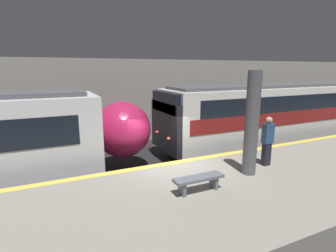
{
  "coord_description": "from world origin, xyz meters",
  "views": [
    {
      "loc": [
        -4.01,
        -8.46,
        4.44
      ],
      "look_at": [
        0.37,
        0.96,
        2.17
      ],
      "focal_mm": 28.0,
      "sensor_mm": 36.0,
      "label": 1
    }
  ],
  "objects_px": {
    "platform_bench": "(199,180)",
    "person_waiting": "(267,140)",
    "train_boxy": "(293,113)",
    "support_pillar_near": "(252,124)"
  },
  "relations": [
    {
      "from": "platform_bench",
      "to": "person_waiting",
      "type": "bearing_deg",
      "value": 13.13
    },
    {
      "from": "person_waiting",
      "to": "platform_bench",
      "type": "xyz_separation_m",
      "value": [
        -3.32,
        -0.77,
        -0.62
      ]
    },
    {
      "from": "platform_bench",
      "to": "train_boxy",
      "type": "bearing_deg",
      "value": 27.3
    },
    {
      "from": "train_boxy",
      "to": "platform_bench",
      "type": "relative_size",
      "value": 11.37
    },
    {
      "from": "train_boxy",
      "to": "person_waiting",
      "type": "bearing_deg",
      "value": -146.31
    },
    {
      "from": "train_boxy",
      "to": "platform_bench",
      "type": "distance_m",
      "value": 10.78
    },
    {
      "from": "support_pillar_near",
      "to": "platform_bench",
      "type": "xyz_separation_m",
      "value": [
        -2.22,
        -0.43,
        -1.36
      ]
    },
    {
      "from": "platform_bench",
      "to": "support_pillar_near",
      "type": "bearing_deg",
      "value": 11.0
    },
    {
      "from": "support_pillar_near",
      "to": "person_waiting",
      "type": "height_order",
      "value": "support_pillar_near"
    },
    {
      "from": "support_pillar_near",
      "to": "person_waiting",
      "type": "bearing_deg",
      "value": 17.3
    }
  ]
}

